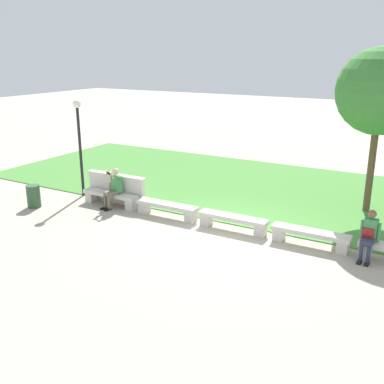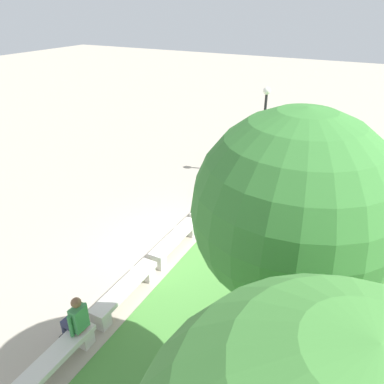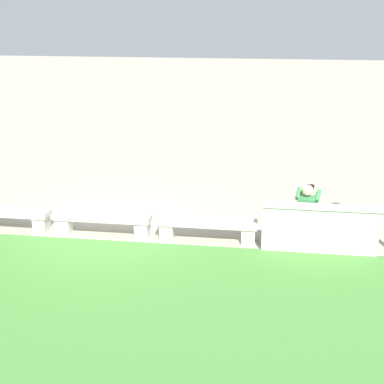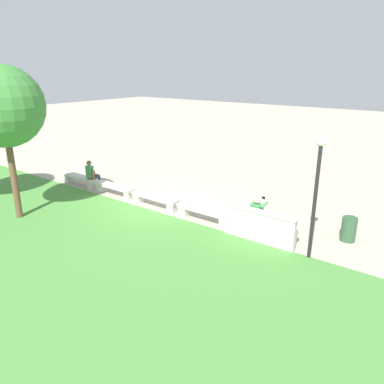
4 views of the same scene
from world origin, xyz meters
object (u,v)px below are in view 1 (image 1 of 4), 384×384
person_distant (369,234)px  tree_behind_wall (380,92)px  bench_main (111,197)px  trash_bin (34,196)px  bench_near (167,208)px  person_photographer (114,186)px  backpack (368,235)px  bench_far (310,235)px  lamp_post (79,133)px  bench_mid (233,220)px

person_distant → tree_behind_wall: size_ratio=0.25×
bench_main → trash_bin: size_ratio=2.76×
bench_near → person_photographer: person_photographer is taller
bench_main → tree_behind_wall: (7.58, 3.64, 3.50)m
person_distant → backpack: size_ratio=2.94×
bench_far → person_distant: bearing=-2.6°
person_photographer → backpack: bearing=0.5°
person_photographer → backpack: (7.94, 0.07, -0.11)m
bench_main → lamp_post: 2.55m
bench_far → person_distant: person_distant is taller
bench_far → backpack: 1.46m
bench_main → lamp_post: (-1.58, 0.39, 1.96)m
bench_main → lamp_post: bearing=166.2°
person_photographer → trash_bin: 2.71m
bench_mid → backpack: (3.67, -0.01, 0.32)m
lamp_post → tree_behind_wall: bearing=19.5°
person_photographer → tree_behind_wall: tree_behind_wall is taller
bench_far → bench_near: bearing=180.0°
bench_far → tree_behind_wall: bearing=77.0°
person_photographer → backpack: person_photographer is taller
bench_main → backpack: bearing=-0.0°
bench_near → person_photographer: bearing=-177.9°
backpack → lamp_post: lamp_post is taller
person_photographer → tree_behind_wall: (7.36, 3.71, 3.07)m
bench_mid → person_distant: person_distant is taller
person_photographer → bench_main: bearing=161.9°
bench_near → lamp_post: (-3.83, 0.39, 1.96)m
trash_bin → backpack: bearing=7.6°
bench_far → trash_bin: (-8.87, -1.38, 0.07)m
bench_main → bench_far: 6.75m
bench_near → person_photographer: 2.07m
bench_mid → trash_bin: bearing=-168.2°
bench_mid → backpack: backpack is taller
bench_near → trash_bin: bearing=-162.4°
person_distant → bench_mid: bearing=179.0°
tree_behind_wall → bench_far: bearing=-103.0°
person_photographer → tree_behind_wall: 8.79m
tree_behind_wall → bench_near: bearing=-145.7°
bench_main → person_photographer: (0.23, -0.07, 0.43)m
bench_far → person_photographer: 6.53m
bench_mid → person_distant: (3.70, -0.07, 0.37)m
bench_far → tree_behind_wall: size_ratio=0.40×
bench_near → backpack: bearing=-0.1°
bench_near → bench_mid: size_ratio=1.00×
person_photographer → person_distant: 7.97m
trash_bin → person_photographer: bearing=29.1°
person_distant → trash_bin: size_ratio=1.68×
bench_main → bench_far: bearing=0.0°
bench_far → backpack: size_ratio=4.84×
bench_main → trash_bin: (-2.12, -1.38, 0.07)m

